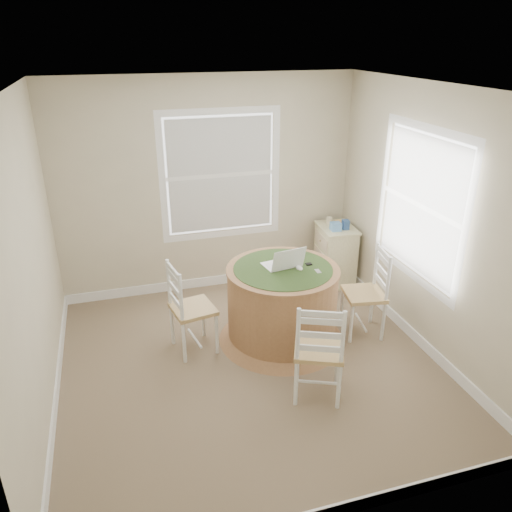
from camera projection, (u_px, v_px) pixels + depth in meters
name	position (u px, v px, depth m)	size (l,w,h in m)	color
room	(262.00, 235.00, 4.57)	(3.64, 3.64, 2.64)	#7A634D
round_table	(282.00, 301.00, 5.17)	(1.33, 1.33, 0.83)	#9C6E46
chair_left	(193.00, 308.00, 4.98)	(0.42, 0.40, 0.95)	white
chair_near	(319.00, 349.00, 4.34)	(0.42, 0.40, 0.95)	white
chair_right	(364.00, 294.00, 5.27)	(0.42, 0.40, 0.95)	white
laptop	(283.00, 263.00, 5.05)	(0.41, 0.37, 0.25)	white
mouse	(299.00, 268.00, 5.00)	(0.07, 0.10, 0.04)	white
phone	(318.00, 272.00, 4.95)	(0.04, 0.09, 0.02)	#B7BABF
keys	(309.00, 265.00, 5.09)	(0.06, 0.05, 0.03)	black
corner_chest	(335.00, 255.00, 6.42)	(0.47, 0.61, 0.76)	beige
tissue_box	(336.00, 226.00, 6.14)	(0.12, 0.12, 0.10)	#5B94D2
box_yellow	(341.00, 223.00, 6.31)	(0.15, 0.10, 0.06)	#E4A950
box_blue	(345.00, 225.00, 6.17)	(0.08, 0.08, 0.12)	#2F528E
cup_cream	(329.00, 220.00, 6.36)	(0.07, 0.07, 0.09)	beige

